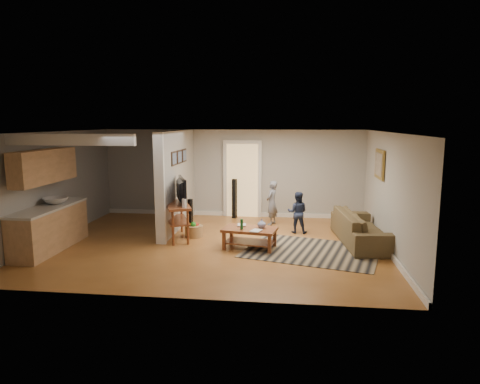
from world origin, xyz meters
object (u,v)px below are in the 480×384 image
Objects in this scene: sofa at (361,243)px; tv_console at (178,207)px; toddler at (297,233)px; speaker_left at (190,218)px; toy_basket at (194,230)px; coffee_table at (251,233)px; child at (272,225)px; speaker_right at (235,199)px.

tv_console is (-4.23, -0.10, 0.76)m from sofa.
tv_console is 1.37× the size of toddler.
sofa is 4.30m from tv_console.
speaker_left is 0.31m from toy_basket.
sofa is 2.62× the size of speaker_left.
tv_console is 0.71m from toy_basket.
tv_console reaches higher than coffee_table.
toy_basket is 0.36× the size of child.
tv_console is at bearing 85.09° from sofa.
coffee_table is 1.71m from speaker_left.
toddler is (2.54, 0.64, -0.46)m from speaker_left.
toy_basket is (0.33, 0.17, -0.60)m from tv_console.
speaker_left reaches higher than child.
speaker_right reaches higher than sofa.
toy_basket is (0.09, -0.02, -0.30)m from speaker_left.
tv_console is 1.55× the size of speaker_left.
child is at bearing -44.72° from toddler.
sofa is at bearing 15.68° from coffee_table.
speaker_right is (0.79, 2.10, 0.11)m from speaker_left.
toddler is at bearing 15.24° from toy_basket.
speaker_right is 0.95× the size of child.
speaker_right is at bearing 49.20° from sofa.
speaker_right is at bearing -100.89° from child.
tv_console reaches higher than speaker_right.
sofa is at bearing 157.72° from toddler.
sofa is 1.70× the size of tv_console.
toy_basket is at bearing 151.80° from coffee_table.
sofa is 3.90m from toy_basket.
toddler is at bearing 54.47° from coffee_table.
speaker_left is at bearing 19.17° from toddler.
sofa is 2.59m from coffee_table.
toddler is (-1.44, 0.74, 0.00)m from sofa.
sofa is 1.62m from toddler.
tv_console reaches higher than toddler.
coffee_table is 2.27m from child.
speaker_right is at bearing 104.14° from coffee_table.
speaker_left is at bearing 164.25° from toy_basket.
sofa is at bearing -19.94° from tv_console.
coffee_table is at bearing -39.88° from tv_console.
toddler is (1.76, -1.46, -0.56)m from speaker_right.
coffee_table is 1.35× the size of speaker_left.
speaker_right is at bearing 71.77° from toy_basket.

